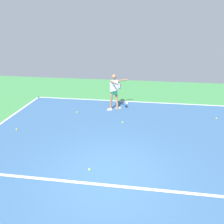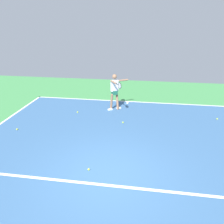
# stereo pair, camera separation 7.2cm
# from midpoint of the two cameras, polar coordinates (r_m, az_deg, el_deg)

# --- Properties ---
(ground_plane) EXTENTS (22.22, 22.22, 0.00)m
(ground_plane) POSITION_cam_midpoint_polar(r_m,az_deg,el_deg) (6.61, -0.74, -15.80)
(ground_plane) COLOR #428E4C
(court_surface) EXTENTS (10.33, 12.89, 0.00)m
(court_surface) POSITION_cam_midpoint_polar(r_m,az_deg,el_deg) (6.61, -0.74, -15.78)
(court_surface) COLOR #38608E
(court_surface) RESTS_ON ground_plane
(court_line_baseline_near) EXTENTS (10.33, 0.10, 0.01)m
(court_line_baseline_near) POSITION_cam_midpoint_polar(r_m,az_deg,el_deg) (12.26, 4.20, 2.70)
(court_line_baseline_near) COLOR white
(court_line_baseline_near) RESTS_ON ground_plane
(court_line_service) EXTENTS (7.75, 0.10, 0.01)m
(court_line_service) POSITION_cam_midpoint_polar(r_m,az_deg,el_deg) (6.30, -1.39, -18.04)
(court_line_service) COLOR white
(court_line_service) RESTS_ON ground_plane
(court_line_centre_mark) EXTENTS (0.10, 0.30, 0.01)m
(court_line_centre_mark) POSITION_cam_midpoint_polar(r_m,az_deg,el_deg) (12.08, 4.12, 2.39)
(court_line_centre_mark) COLOR white
(court_line_centre_mark) RESTS_ON ground_plane
(tennis_player) EXTENTS (0.94, 1.40, 1.77)m
(tennis_player) POSITION_cam_midpoint_polar(r_m,az_deg,el_deg) (10.77, 0.94, 5.68)
(tennis_player) COLOR #9E7051
(tennis_player) RESTS_ON ground_plane
(tennis_ball_by_baseline) EXTENTS (0.07, 0.07, 0.07)m
(tennis_ball_by_baseline) POSITION_cam_midpoint_polar(r_m,az_deg,el_deg) (9.63, 3.02, -2.66)
(tennis_ball_by_baseline) COLOR #CCE033
(tennis_ball_by_baseline) RESTS_ON ground_plane
(tennis_ball_far_corner) EXTENTS (0.07, 0.07, 0.07)m
(tennis_ball_far_corner) POSITION_cam_midpoint_polar(r_m,az_deg,el_deg) (11.02, 25.31, -1.59)
(tennis_ball_far_corner) COLOR #CCE033
(tennis_ball_far_corner) RESTS_ON ground_plane
(tennis_ball_near_player) EXTENTS (0.07, 0.07, 0.07)m
(tennis_ball_near_player) POSITION_cam_midpoint_polar(r_m,az_deg,el_deg) (9.79, -22.77, -4.05)
(tennis_ball_near_player) COLOR yellow
(tennis_ball_near_player) RESTS_ON ground_plane
(tennis_ball_near_service_line) EXTENTS (0.07, 0.07, 0.07)m
(tennis_ball_near_service_line) POSITION_cam_midpoint_polar(r_m,az_deg,el_deg) (10.82, -8.57, -0.03)
(tennis_ball_near_service_line) COLOR yellow
(tennis_ball_near_service_line) RESTS_ON ground_plane
(tennis_ball_by_sideline) EXTENTS (0.07, 0.07, 0.07)m
(tennis_ball_by_sideline) POSITION_cam_midpoint_polar(r_m,az_deg,el_deg) (6.81, -5.63, -14.30)
(tennis_ball_by_sideline) COLOR #C6E53D
(tennis_ball_by_sideline) RESTS_ON ground_plane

